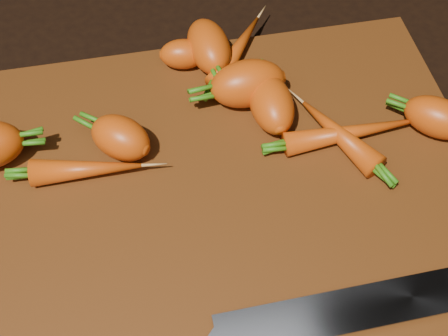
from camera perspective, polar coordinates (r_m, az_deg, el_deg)
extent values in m
cube|color=black|center=(0.61, 0.18, -2.69)|extent=(2.00, 2.00, 0.01)
cube|color=#592C0E|center=(0.60, 0.18, -2.11)|extent=(0.50, 0.40, 0.01)
ellipsoid|color=#D0490A|center=(0.61, -9.44, 2.75)|extent=(0.07, 0.07, 0.04)
ellipsoid|color=#D0490A|center=(0.69, -1.40, 11.04)|extent=(0.05, 0.08, 0.04)
ellipsoid|color=#D0490A|center=(0.63, 4.36, 5.88)|extent=(0.05, 0.08, 0.04)
ellipsoid|color=#D0490A|center=(0.65, 2.17, 7.73)|extent=(0.08, 0.05, 0.05)
ellipsoid|color=#D0490A|center=(0.69, -3.78, 10.35)|extent=(0.05, 0.04, 0.03)
ellipsoid|color=#D0490A|center=(0.66, 18.93, 4.39)|extent=(0.08, 0.07, 0.04)
ellipsoid|color=#D0490A|center=(0.70, 1.21, 10.76)|extent=(0.09, 0.11, 0.02)
ellipsoid|color=#D0490A|center=(0.63, 11.61, 3.23)|extent=(0.14, 0.03, 0.02)
ellipsoid|color=#D0490A|center=(0.63, 10.44, 3.08)|extent=(0.07, 0.10, 0.03)
ellipsoid|color=#D0490A|center=(0.60, -12.45, -0.11)|extent=(0.11, 0.04, 0.03)
cube|color=gray|center=(0.53, 11.29, -12.64)|extent=(0.01, 0.03, 0.02)
cube|color=black|center=(0.56, 17.78, -10.99)|extent=(0.12, 0.02, 0.02)
cylinder|color=#B2B2B7|center=(0.54, 16.28, -11.06)|extent=(0.01, 0.01, 0.00)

